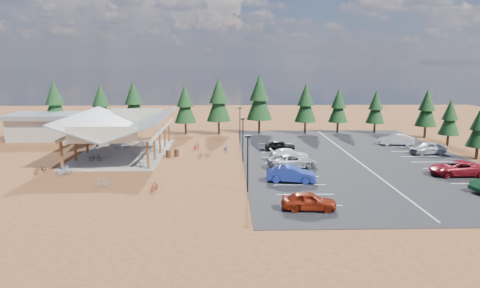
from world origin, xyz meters
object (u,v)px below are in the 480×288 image
car_2 (293,161)px  car_3 (289,154)px  bike_1 (106,154)px  bike_10 (64,170)px  bike_2 (122,145)px  bike_8 (40,169)px  bike_pavilion (123,124)px  bike_6 (151,147)px  bike_15 (196,146)px  bike_0 (95,158)px  car_1 (291,174)px  bike_3 (116,138)px  bike_9 (65,171)px  car_0 (309,201)px  car_4 (280,146)px  lamp_post_2 (240,122)px  bike_7 (140,143)px  bike_16 (204,155)px  lamp_post_0 (248,160)px  bike_4 (136,163)px  outbuilding (47,126)px  trash_bin_0 (177,153)px  car_6 (457,168)px  bike_11 (154,187)px  lamp_post_1 (243,137)px  car_9 (396,140)px  bike_13 (102,182)px  bike_14 (226,149)px  bike_5 (138,152)px  trash_bin_1 (168,154)px

car_2 → car_3: bearing=-14.5°
bike_1 → bike_10: (-2.21, -7.46, -0.12)m
bike_2 → bike_8: 13.68m
bike_pavilion → bike_6: bike_pavilion is taller
bike_1 → bike_15: (10.59, 4.68, -0.04)m
bike_0 → bike_10: 5.78m
bike_0 → car_1: bearing=-104.4°
bike_pavilion → bike_3: bearing=111.0°
bike_9 → car_1: bearing=-155.8°
car_0 → car_4: (0.53, 22.96, -0.05)m
lamp_post_2 → car_2: bearing=-70.7°
bike_7 → bike_16: bearing=-122.0°
car_3 → bike_1: bearing=82.0°
bike_6 → lamp_post_2: bearing=-70.6°
lamp_post_2 → car_2: 16.30m
lamp_post_0 → bike_9: (-18.47, 6.24, -2.46)m
bike_7 → bike_16: size_ratio=1.00×
bike_4 → car_3: bearing=-88.4°
car_1 → car_3: (1.16, 9.55, -0.10)m
outbuilding → car_1: size_ratio=2.32×
trash_bin_0 → car_6: 31.43m
bike_11 → car_6: 30.36m
bike_2 → bike_16: size_ratio=1.18×
bike_4 → car_6: car_6 is taller
lamp_post_1 → car_9: 23.93m
bike_0 → car_4: size_ratio=0.40×
lamp_post_0 → bike_pavilion: bearing=131.4°
outbuilding → bike_13: bearing=-59.1°
bike_pavilion → bike_9: bearing=-107.9°
bike_9 → car_9: car_9 is taller
lamp_post_1 → bike_13: size_ratio=3.49×
bike_0 → trash_bin_0: bearing=-63.3°
bike_8 → bike_16: (16.69, 6.78, -0.04)m
bike_1 → car_9: (38.36, 7.37, 0.21)m
bike_7 → bike_8: 16.17m
bike_6 → car_3: (17.33, -5.84, 0.15)m
lamp_post_0 → bike_10: size_ratio=2.83×
bike_1 → bike_2: bike_1 is taller
lamp_post_0 → bike_2: lamp_post_0 is taller
bike_2 → bike_14: (13.95, -2.24, -0.13)m
bike_2 → car_0: bearing=-160.2°
bike_2 → car_4: car_4 is taller
bike_5 → car_3: size_ratio=0.39×
bike_1 → bike_7: (2.66, 7.27, -0.02)m
trash_bin_1 → bike_7: (-4.83, 6.79, 0.12)m
bike_15 → bike_3: bearing=-4.6°
bike_15 → bike_16: 5.12m
lamp_post_1 → bike_7: bearing=145.7°
bike_10 → bike_14: (16.73, 10.73, -0.02)m
bike_16 → car_4: car_4 is taller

